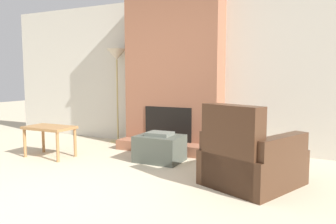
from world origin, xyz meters
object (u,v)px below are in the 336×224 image
at_px(side_table, 50,131).
at_px(floor_lamp_left, 117,61).
at_px(armchair, 249,161).
at_px(ottoman, 160,148).

xyz_separation_m(side_table, floor_lamp_left, (0.27, 1.43, 1.10)).
height_order(armchair, side_table, armchair).
bearing_deg(side_table, floor_lamp_left, 79.43).
relative_size(side_table, floor_lamp_left, 0.43).
bearing_deg(side_table, ottoman, 16.93).
bearing_deg(armchair, ottoman, 3.02).
bearing_deg(ottoman, armchair, -20.48).
relative_size(armchair, floor_lamp_left, 0.71).
bearing_deg(ottoman, floor_lamp_left, 145.80).
xyz_separation_m(ottoman, armchair, (1.39, -0.52, 0.08)).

